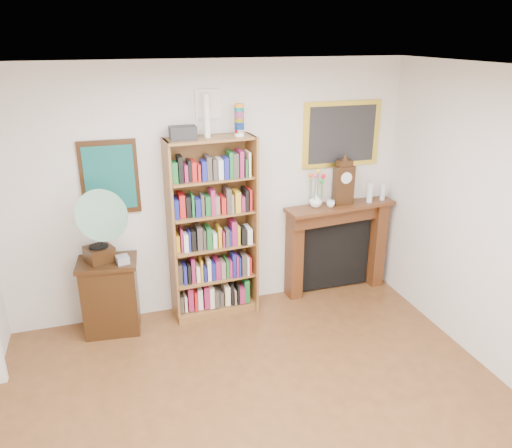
{
  "coord_description": "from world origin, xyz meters",
  "views": [
    {
      "loc": [
        -1.08,
        -2.68,
        3.05
      ],
      "look_at": [
        0.25,
        1.6,
        1.32
      ],
      "focal_mm": 35.0,
      "sensor_mm": 36.0,
      "label": 1
    }
  ],
  "objects_px": {
    "flower_vase": "(316,200)",
    "teacup": "(331,204)",
    "mantel_clock": "(344,183)",
    "bottle_left": "(370,193)",
    "side_cabinet": "(111,296)",
    "fireplace": "(336,240)",
    "gramophone": "(95,223)",
    "bookshelf": "(212,219)",
    "bottle_right": "(383,192)",
    "cd_stack": "(123,260)"
  },
  "relations": [
    {
      "from": "flower_vase",
      "to": "teacup",
      "type": "distance_m",
      "value": 0.18
    },
    {
      "from": "mantel_clock",
      "to": "bottle_left",
      "type": "distance_m",
      "value": 0.36
    },
    {
      "from": "side_cabinet",
      "to": "teacup",
      "type": "distance_m",
      "value": 2.66
    },
    {
      "from": "fireplace",
      "to": "mantel_clock",
      "type": "xyz_separation_m",
      "value": [
        0.03,
        -0.03,
        0.73
      ]
    },
    {
      "from": "side_cabinet",
      "to": "gramophone",
      "type": "xyz_separation_m",
      "value": [
        -0.06,
        -0.12,
        0.89
      ]
    },
    {
      "from": "bookshelf",
      "to": "bottle_right",
      "type": "height_order",
      "value": "bookshelf"
    },
    {
      "from": "bottle_left",
      "to": "cd_stack",
      "type": "bearing_deg",
      "value": -176.62
    },
    {
      "from": "gramophone",
      "to": "flower_vase",
      "type": "bearing_deg",
      "value": -17.92
    },
    {
      "from": "gramophone",
      "to": "teacup",
      "type": "height_order",
      "value": "gramophone"
    },
    {
      "from": "gramophone",
      "to": "bottle_right",
      "type": "xyz_separation_m",
      "value": [
        3.31,
        0.21,
        -0.05
      ]
    },
    {
      "from": "fireplace",
      "to": "bottle_right",
      "type": "xyz_separation_m",
      "value": [
        0.56,
        -0.05,
        0.57
      ]
    },
    {
      "from": "fireplace",
      "to": "bottle_left",
      "type": "bearing_deg",
      "value": -18.0
    },
    {
      "from": "mantel_clock",
      "to": "bottle_right",
      "type": "relative_size",
      "value": 2.65
    },
    {
      "from": "bottle_right",
      "to": "cd_stack",
      "type": "bearing_deg",
      "value": -176.26
    },
    {
      "from": "mantel_clock",
      "to": "bottle_right",
      "type": "height_order",
      "value": "mantel_clock"
    },
    {
      "from": "teacup",
      "to": "side_cabinet",
      "type": "bearing_deg",
      "value": -179.19
    },
    {
      "from": "teacup",
      "to": "bottle_left",
      "type": "bearing_deg",
      "value": 2.75
    },
    {
      "from": "side_cabinet",
      "to": "fireplace",
      "type": "bearing_deg",
      "value": 8.97
    },
    {
      "from": "mantel_clock",
      "to": "bottle_left",
      "type": "height_order",
      "value": "mantel_clock"
    },
    {
      "from": "teacup",
      "to": "bottle_right",
      "type": "relative_size",
      "value": 0.49
    },
    {
      "from": "mantel_clock",
      "to": "teacup",
      "type": "height_order",
      "value": "mantel_clock"
    },
    {
      "from": "fireplace",
      "to": "bottle_right",
      "type": "bearing_deg",
      "value": -10.67
    },
    {
      "from": "bottle_right",
      "to": "flower_vase",
      "type": "bearing_deg",
      "value": 179.56
    },
    {
      "from": "fireplace",
      "to": "teacup",
      "type": "bearing_deg",
      "value": -151.32
    },
    {
      "from": "bookshelf",
      "to": "fireplace",
      "type": "relative_size",
      "value": 1.7
    },
    {
      "from": "gramophone",
      "to": "cd_stack",
      "type": "relative_size",
      "value": 6.98
    },
    {
      "from": "cd_stack",
      "to": "bottle_left",
      "type": "xyz_separation_m",
      "value": [
        2.9,
        0.17,
        0.4
      ]
    },
    {
      "from": "bookshelf",
      "to": "bottle_right",
      "type": "distance_m",
      "value": 2.11
    },
    {
      "from": "bottle_right",
      "to": "bottle_left",
      "type": "bearing_deg",
      "value": -170.95
    },
    {
      "from": "fireplace",
      "to": "gramophone",
      "type": "distance_m",
      "value": 2.84
    },
    {
      "from": "fireplace",
      "to": "bottle_left",
      "type": "distance_m",
      "value": 0.7
    },
    {
      "from": "gramophone",
      "to": "fireplace",
      "type": "bearing_deg",
      "value": -17.63
    },
    {
      "from": "fireplace",
      "to": "cd_stack",
      "type": "distance_m",
      "value": 2.55
    },
    {
      "from": "fireplace",
      "to": "bottle_left",
      "type": "height_order",
      "value": "bottle_left"
    },
    {
      "from": "gramophone",
      "to": "bottle_right",
      "type": "height_order",
      "value": "gramophone"
    },
    {
      "from": "bookshelf",
      "to": "bottle_right",
      "type": "xyz_separation_m",
      "value": [
        2.11,
        0.04,
        0.11
      ]
    },
    {
      "from": "bookshelf",
      "to": "bottle_left",
      "type": "bearing_deg",
      "value": -4.37
    },
    {
      "from": "side_cabinet",
      "to": "bottle_right",
      "type": "height_order",
      "value": "bottle_right"
    },
    {
      "from": "side_cabinet",
      "to": "bottle_left",
      "type": "height_order",
      "value": "bottle_left"
    },
    {
      "from": "gramophone",
      "to": "flower_vase",
      "type": "height_order",
      "value": "gramophone"
    },
    {
      "from": "side_cabinet",
      "to": "bottle_left",
      "type": "distance_m",
      "value": 3.18
    },
    {
      "from": "fireplace",
      "to": "flower_vase",
      "type": "bearing_deg",
      "value": -178.03
    },
    {
      "from": "mantel_clock",
      "to": "flower_vase",
      "type": "distance_m",
      "value": 0.39
    },
    {
      "from": "bookshelf",
      "to": "teacup",
      "type": "bearing_deg",
      "value": -5.29
    },
    {
      "from": "mantel_clock",
      "to": "bottle_left",
      "type": "bearing_deg",
      "value": -7.08
    },
    {
      "from": "bookshelf",
      "to": "teacup",
      "type": "xyz_separation_m",
      "value": [
        1.4,
        -0.02,
        0.04
      ]
    },
    {
      "from": "flower_vase",
      "to": "bottle_left",
      "type": "distance_m",
      "value": 0.68
    },
    {
      "from": "side_cabinet",
      "to": "cd_stack",
      "type": "bearing_deg",
      "value": -28.47
    },
    {
      "from": "gramophone",
      "to": "flower_vase",
      "type": "distance_m",
      "value": 2.45
    },
    {
      "from": "gramophone",
      "to": "mantel_clock",
      "type": "distance_m",
      "value": 2.8
    }
  ]
}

